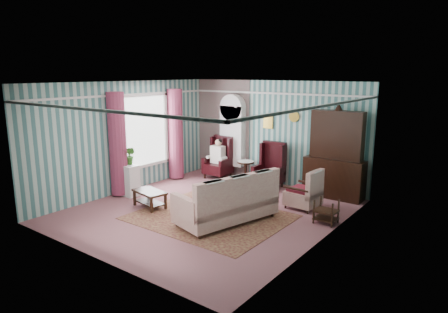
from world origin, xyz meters
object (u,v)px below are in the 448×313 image
Objects in this scene: plant_stand at (128,180)px; round_side_table at (246,171)px; wingback_right at (269,166)px; seated_woman at (218,159)px; sofa at (226,201)px; coffee_table at (150,199)px; floral_armchair at (303,186)px; wingback_left at (218,157)px; dresser_hutch at (335,152)px; bookcase at (232,140)px; nest_table at (326,211)px.

round_side_table is at bearing 59.62° from plant_stand.
plant_stand is at bearing -132.84° from wingback_right.
seated_woman is 0.54× the size of sofa.
coffee_table is at bearing -114.48° from wingback_right.
seated_woman is 2.87m from plant_stand.
floral_armchair is 3.61m from coffee_table.
sofa is (2.33, -2.73, -0.17)m from wingback_left.
dresser_hutch is at bearing 2.64° from round_side_table.
round_side_table is (0.65, -0.24, -0.82)m from bookcase.
floral_armchair is at bearing -101.65° from dresser_hutch.
wingback_left is 1.18× the size of floral_armchair.
plant_stand is at bearing -166.16° from nest_table.
seated_woman is at bearing 77.00° from floral_armchair.
plant_stand is 0.95× the size of coffee_table.
bookcase is 0.70m from seated_woman.
bookcase is 2.65× the size of coffee_table.
nest_table is (3.82, -1.94, -0.85)m from bookcase.
seated_woman is 0.96m from round_side_table.
plant_stand is at bearing -120.38° from round_side_table.
coffee_table is at bearing -83.54° from wingback_left.
dresser_hutch is at bearing -8.35° from floral_armchair.
wingback_right is (1.50, -0.39, -0.50)m from bookcase.
dresser_hutch is 4.70m from coffee_table.
wingback_left is 1.00× the size of wingback_right.
sofa is at bearing -56.31° from bookcase.
bookcase is at bearing 153.08° from nest_table.
dresser_hutch reaches higher than wingback_right.
wingback_right is 1.18× the size of floral_armchair.
coffee_table is (-1.40, -3.08, -0.42)m from wingback_right.
dresser_hutch is 3.30m from sofa.
wingback_left is at bearing 96.46° from coffee_table.
plant_stand is (-0.80, -2.75, -0.22)m from wingback_left.
nest_table is at bearing 22.32° from coffee_table.
round_side_table is (0.90, 0.15, -0.33)m from wingback_left.
round_side_table is 0.71× the size of coffee_table.
wingback_left is 1.75m from wingback_right.
plant_stand is at bearing -144.92° from dresser_hutch.
bookcase reaches higher than nest_table.
bookcase is at bearing 69.22° from floral_armchair.
floral_armchair is (3.25, -0.95, -0.06)m from seated_woman.
bookcase is at bearing 48.87° from sofa.
dresser_hutch is 1.07× the size of sofa.
floral_armchair is at bearing -32.37° from wingback_right.
round_side_table is 0.27× the size of sofa.
sofa is (0.58, -2.73, -0.17)m from wingback_right.
nest_table is at bearing -28.20° from round_side_table.
floral_armchair is (1.50, -0.95, -0.09)m from wingback_right.
wingback_left is 3.13m from coffee_table.
wingback_left is 0.57× the size of sofa.
wingback_left is at bearing 77.00° from floral_armchair.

